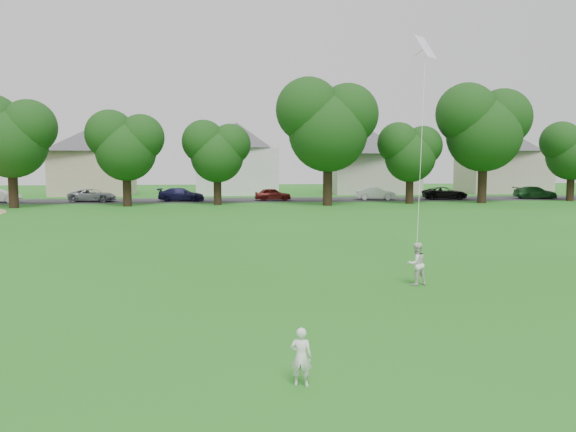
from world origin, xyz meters
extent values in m
plane|color=#1D6316|center=(0.00, 0.00, 0.00)|extent=(160.00, 160.00, 0.00)
cube|color=#2D2D30|center=(0.00, 42.00, 0.01)|extent=(90.00, 7.00, 0.01)
imported|color=white|center=(0.23, -3.85, 0.50)|extent=(0.42, 0.33, 1.01)
imported|color=white|center=(4.71, 3.47, 0.65)|extent=(0.75, 0.65, 1.30)
plane|color=white|center=(6.09, 6.97, 7.83)|extent=(1.08, 1.07, 0.82)
cylinder|color=white|center=(5.40, 5.22, 4.38)|extent=(0.01, 0.01, 7.85)
cylinder|color=black|center=(-18.34, 34.64, 1.77)|extent=(0.74, 0.74, 3.55)
cylinder|color=black|center=(-9.46, 35.36, 1.56)|extent=(0.71, 0.71, 3.13)
cylinder|color=black|center=(-1.93, 36.17, 1.42)|extent=(0.68, 0.68, 2.85)
cylinder|color=black|center=(7.45, 34.47, 2.10)|extent=(0.80, 0.80, 4.21)
cylinder|color=black|center=(15.13, 35.83, 1.40)|extent=(0.68, 0.68, 2.81)
cylinder|color=black|center=(21.91, 35.85, 2.09)|extent=(0.80, 0.80, 4.17)
cylinder|color=black|center=(31.52, 37.56, 1.46)|extent=(0.69, 0.69, 2.93)
imported|color=gray|center=(-13.60, 41.00, 0.61)|extent=(4.44, 2.28, 1.20)
imported|color=#121136|center=(-5.45, 41.00, 0.64)|extent=(4.45, 2.05, 1.26)
imported|color=#5B1412|center=(3.27, 41.00, 0.61)|extent=(3.57, 1.53, 1.20)
imported|color=silver|center=(13.41, 41.00, 0.64)|extent=(3.99, 1.80, 1.27)
imported|color=black|center=(20.49, 41.00, 0.62)|extent=(4.52, 2.34, 1.22)
imported|color=#1C5621|center=(29.99, 41.00, 0.63)|extent=(4.38, 2.05, 1.24)
cube|color=#C4B093|center=(-16.00, 52.00, 2.45)|extent=(8.31, 6.78, 4.90)
pyramid|color=#464448|center=(-16.00, 52.00, 7.59)|extent=(11.99, 11.99, 2.69)
cube|color=silver|center=(0.00, 52.00, 2.64)|extent=(9.03, 6.92, 5.29)
pyramid|color=#464448|center=(0.00, 52.00, 8.20)|extent=(13.03, 13.03, 2.91)
cube|color=#B3B1A1|center=(16.00, 52.00, 2.33)|extent=(9.87, 6.88, 4.66)
pyramid|color=#464448|center=(16.00, 52.00, 7.22)|extent=(14.24, 14.24, 2.56)
cube|color=#BAAE9A|center=(32.00, 52.00, 2.49)|extent=(9.62, 6.58, 4.99)
pyramid|color=#464448|center=(32.00, 52.00, 7.73)|extent=(13.88, 13.88, 2.74)
camera|label=1|loc=(-0.95, -12.87, 3.75)|focal=35.00mm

